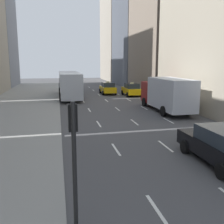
# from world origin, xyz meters

# --- Properties ---
(sidewalk_left) EXTENTS (8.00, 66.00, 0.15)m
(sidewalk_left) POSITION_xyz_m (-7.00, 27.00, 0.07)
(sidewalk_left) COLOR gray
(sidewalk_left) RESTS_ON ground
(lane_markings) EXTENTS (5.72, 56.00, 0.01)m
(lane_markings) POSITION_xyz_m (2.60, 23.00, 0.01)
(lane_markings) COLOR white
(lane_markings) RESTS_ON ground
(building_row_right) EXTENTS (6.00, 78.24, 37.91)m
(building_row_right) POSITION_xyz_m (12.00, 42.26, 14.09)
(building_row_right) COLOR slate
(building_row_right) RESTS_ON ground
(taxi_lead) EXTENTS (2.02, 4.40, 1.87)m
(taxi_lead) POSITION_xyz_m (6.80, 35.76, 0.88)
(taxi_lead) COLOR yellow
(taxi_lead) RESTS_ON ground
(taxi_second) EXTENTS (2.02, 4.40, 1.87)m
(taxi_second) POSITION_xyz_m (4.00, 38.55, 0.88)
(taxi_second) COLOR yellow
(taxi_second) RESTS_ON ground
(sedan_black_near) EXTENTS (2.02, 4.98, 1.69)m
(sedan_black_near) POSITION_xyz_m (4.00, 11.10, 0.87)
(sedan_black_near) COLOR black
(sedan_black_near) RESTS_ON ground
(city_bus) EXTENTS (2.80, 11.61, 3.25)m
(city_bus) POSITION_xyz_m (-1.61, 35.73, 1.79)
(city_bus) COLOR #B7BCC1
(city_bus) RESTS_ON ground
(box_truck) EXTENTS (2.58, 8.40, 3.15)m
(box_truck) POSITION_xyz_m (6.80, 23.79, 1.71)
(box_truck) COLOR maroon
(box_truck) RESTS_ON ground
(traffic_light_pole) EXTENTS (0.24, 0.42, 3.60)m
(traffic_light_pole) POSITION_xyz_m (-2.75, 7.62, 2.41)
(traffic_light_pole) COLOR black
(traffic_light_pole) RESTS_ON ground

